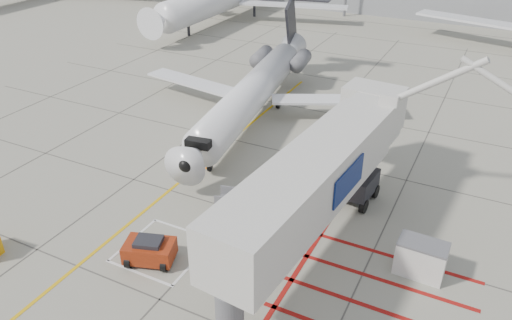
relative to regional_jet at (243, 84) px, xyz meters
The scene contains 8 objects.
ground_plane 15.32m from the regional_jet, 69.82° to the right, with size 260.00×260.00×0.00m, color #9F9C89.
regional_jet is the anchor object (origin of this frame).
jet_bridge 15.65m from the regional_jet, 49.95° to the right, with size 9.50×20.05×8.02m, color silver, non-canonical shape.
pushback_tug 16.50m from the regional_jet, 79.02° to the right, with size 2.50×1.56×1.46m, color maroon, non-canonical shape.
baggage_cart 11.50m from the regional_jet, 64.76° to the right, with size 2.03×1.28×1.28m, color slate, non-canonical shape.
ground_power_unit 19.03m from the regional_jet, 34.23° to the right, with size 2.35×1.37×1.86m, color silver, non-canonical shape.
cone_nose 7.40m from the regional_jet, 83.91° to the right, with size 0.34×0.34×0.47m, color orange.
cone_side 11.47m from the regional_jet, 54.64° to the right, with size 0.36×0.36×0.50m, color orange.
Camera 1 is at (11.80, -17.25, 17.11)m, focal length 35.00 mm.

